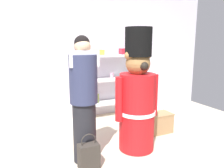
{
  "coord_description": "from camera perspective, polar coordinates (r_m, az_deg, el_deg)",
  "views": [
    {
      "loc": [
        -1.11,
        -2.12,
        1.55
      ],
      "look_at": [
        0.1,
        0.48,
        1.0
      ],
      "focal_mm": 35.37,
      "sensor_mm": 36.0,
      "label": 1
    }
  ],
  "objects": [
    {
      "name": "back_wall",
      "position": [
        4.47,
        -10.69,
        7.47
      ],
      "size": [
        6.4,
        0.12,
        2.6
      ],
      "primitive_type": "cube",
      "color": "silver",
      "rests_on": "ground_plane"
    },
    {
      "name": "display_crate",
      "position": [
        3.96,
        11.91,
        -9.77
      ],
      "size": [
        0.45,
        0.3,
        0.34
      ],
      "color": "#9E7A51",
      "rests_on": "ground_plane"
    },
    {
      "name": "merchandise_shelf",
      "position": [
        4.58,
        -0.02,
        1.88
      ],
      "size": [
        1.33,
        0.35,
        1.63
      ],
      "color": "white",
      "rests_on": "ground_plane"
    },
    {
      "name": "teddy_bear_guard",
      "position": [
        3.15,
        6.53,
        -3.56
      ],
      "size": [
        0.68,
        0.53,
        1.74
      ],
      "color": "red",
      "rests_on": "ground_plane"
    },
    {
      "name": "shopping_bag",
      "position": [
        2.88,
        -6.03,
        -17.95
      ],
      "size": [
        0.25,
        0.16,
        0.45
      ],
      "color": "#332D28",
      "rests_on": "ground_plane"
    },
    {
      "name": "person_shopper",
      "position": [
        2.82,
        -7.29,
        -3.9
      ],
      "size": [
        0.37,
        0.35,
        1.63
      ],
      "color": "black",
      "rests_on": "ground_plane"
    }
  ]
}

